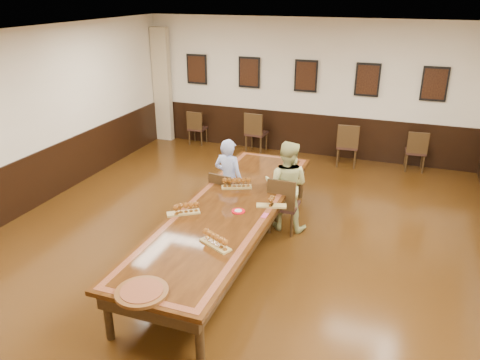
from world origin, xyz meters
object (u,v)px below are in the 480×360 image
at_px(spare_chair_d, 416,150).
at_px(person_man, 229,180).
at_px(conference_table, 229,215).
at_px(carved_platter, 142,292).
at_px(spare_chair_c, 348,144).
at_px(chair_woman, 284,203).
at_px(person_woman, 286,186).
at_px(spare_chair_a, 198,127).
at_px(chair_man, 226,196).
at_px(spare_chair_b, 256,132).

distance_m(spare_chair_d, person_man, 4.75).
xyz_separation_m(person_man, conference_table, (0.42, -1.06, -0.12)).
bearing_deg(carved_platter, conference_table, 87.71).
height_order(spare_chair_c, person_man, person_man).
bearing_deg(person_man, chair_woman, -177.63).
height_order(person_woman, carved_platter, person_woman).
distance_m(spare_chair_a, spare_chair_d, 5.36).
bearing_deg(chair_woman, person_woman, -90.00).
xyz_separation_m(chair_man, spare_chair_c, (1.58, 3.51, 0.04)).
bearing_deg(spare_chair_d, conference_table, 55.89).
bearing_deg(conference_table, person_man, 111.50).
xyz_separation_m(chair_woman, spare_chair_d, (2.00, 3.75, -0.03)).
bearing_deg(person_man, spare_chair_b, -70.61).
relative_size(chair_man, spare_chair_b, 0.91).
xyz_separation_m(person_man, carved_platter, (0.32, -3.38, 0.04)).
height_order(spare_chair_d, conference_table, spare_chair_d).
distance_m(spare_chair_d, conference_table, 5.38).
bearing_deg(person_woman, spare_chair_c, -99.30).
bearing_deg(spare_chair_b, carved_platter, 101.67).
bearing_deg(spare_chair_d, carved_platter, 63.90).
bearing_deg(person_woman, person_man, -0.74).
height_order(spare_chair_c, carved_platter, spare_chair_c).
relative_size(spare_chair_b, spare_chair_c, 1.00).
bearing_deg(carved_platter, spare_chair_b, 98.28).
distance_m(spare_chair_d, carved_platter, 7.53).
bearing_deg(chair_man, person_man, -90.00).
height_order(chair_man, chair_woman, chair_woman).
bearing_deg(spare_chair_d, chair_man, 45.84).
distance_m(spare_chair_b, person_man, 3.71).
relative_size(person_man, person_woman, 0.95).
distance_m(chair_man, chair_woman, 1.05).
xyz_separation_m(chair_woman, spare_chair_c, (0.54, 3.52, 0.01)).
distance_m(spare_chair_c, person_man, 3.76).
distance_m(spare_chair_c, carved_platter, 6.91).
height_order(spare_chair_b, conference_table, spare_chair_b).
relative_size(spare_chair_a, spare_chair_c, 0.88).
bearing_deg(person_man, spare_chair_d, -121.27).
bearing_deg(spare_chair_b, spare_chair_c, 177.69).
bearing_deg(carved_platter, spare_chair_a, 110.54).
distance_m(chair_man, person_woman, 1.10).
bearing_deg(chair_woman, spare_chair_a, -48.97).
bearing_deg(spare_chair_c, chair_woman, 76.72).
height_order(chair_man, spare_chair_c, spare_chair_c).
bearing_deg(conference_table, spare_chair_d, 60.85).
bearing_deg(spare_chair_c, chair_man, 61.08).
height_order(chair_woman, person_man, person_man).
height_order(chair_woman, spare_chair_d, chair_woman).
height_order(spare_chair_b, person_man, person_man).
distance_m(spare_chair_d, person_woman, 4.18).
bearing_deg(chair_woman, carved_platter, 77.36).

